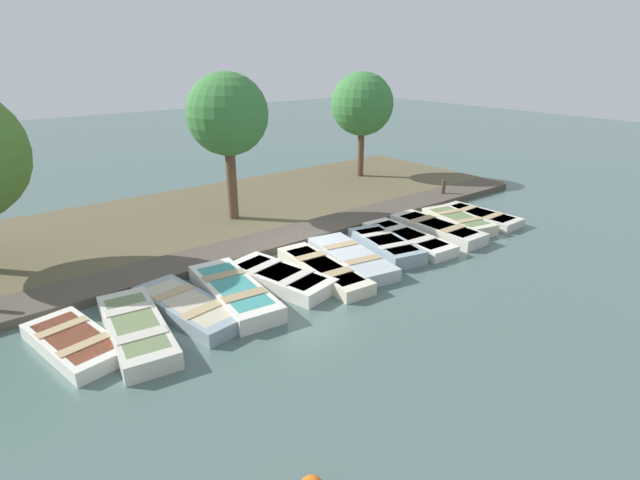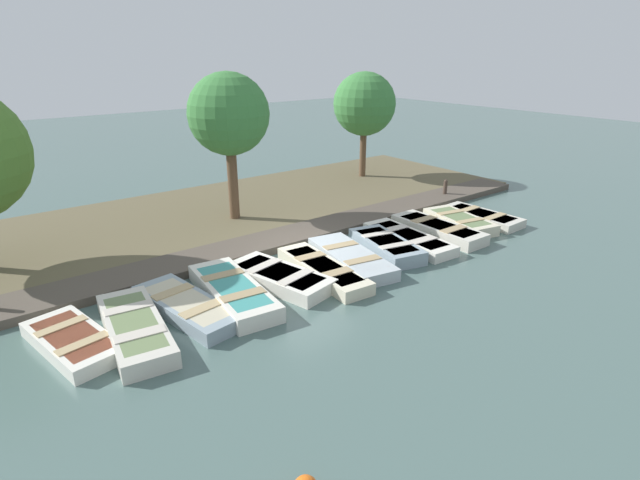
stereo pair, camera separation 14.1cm
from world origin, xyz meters
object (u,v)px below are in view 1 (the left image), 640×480
at_px(rowboat_8, 408,238).
at_px(rowboat_10, 458,221).
at_px(rowboat_7, 386,246).
at_px(park_tree_left, 227,115).
at_px(rowboat_2, 188,307).
at_px(rowboat_11, 480,216).
at_px(rowboat_3, 234,292).
at_px(rowboat_5, 323,270).
at_px(rowboat_0, 74,342).
at_px(rowboat_4, 280,277).
at_px(park_tree_center, 362,104).
at_px(rowboat_9, 437,229).
at_px(mooring_post_far, 443,189).
at_px(rowboat_1, 136,329).
at_px(rowboat_6, 351,258).

bearing_deg(rowboat_8, rowboat_10, 94.61).
relative_size(rowboat_7, park_tree_left, 0.57).
distance_m(rowboat_2, rowboat_7, 6.44).
bearing_deg(rowboat_10, rowboat_8, -77.44).
bearing_deg(rowboat_11, rowboat_3, -91.93).
bearing_deg(rowboat_11, rowboat_5, -90.10).
distance_m(rowboat_8, rowboat_10, 2.65).
bearing_deg(rowboat_0, rowboat_4, 78.19).
relative_size(rowboat_4, park_tree_left, 0.62).
distance_m(rowboat_11, park_tree_center, 8.03).
height_order(rowboat_3, rowboat_10, rowboat_3).
xyz_separation_m(rowboat_9, park_tree_center, (-7.27, 3.12, 3.31)).
relative_size(rowboat_10, rowboat_11, 0.98).
distance_m(rowboat_10, mooring_post_far, 3.51).
bearing_deg(rowboat_8, rowboat_11, 93.36).
height_order(rowboat_1, park_tree_left, park_tree_left).
distance_m(rowboat_6, park_tree_center, 10.70).
distance_m(rowboat_4, mooring_post_far, 10.26).
bearing_deg(mooring_post_far, rowboat_5, -71.73).
distance_m(rowboat_10, park_tree_center, 8.14).
bearing_deg(park_tree_left, rowboat_0, -52.06).
bearing_deg(mooring_post_far, rowboat_6, -70.04).
height_order(rowboat_5, rowboat_9, rowboat_9).
height_order(rowboat_3, rowboat_4, rowboat_3).
bearing_deg(rowboat_4, rowboat_10, 76.50).
relative_size(rowboat_8, park_tree_center, 0.69).
xyz_separation_m(rowboat_0, rowboat_10, (0.09, 12.70, 0.03)).
bearing_deg(rowboat_7, rowboat_3, -78.59).
height_order(rowboat_3, rowboat_5, rowboat_3).
bearing_deg(rowboat_8, park_tree_left, -143.50).
xyz_separation_m(rowboat_8, rowboat_9, (0.04, 1.39, 0.03)).
distance_m(rowboat_0, rowboat_9, 11.44).
xyz_separation_m(rowboat_4, rowboat_9, (0.09, 6.32, 0.01)).
relative_size(rowboat_1, rowboat_9, 1.03).
height_order(rowboat_11, mooring_post_far, mooring_post_far).
relative_size(rowboat_6, park_tree_left, 0.66).
relative_size(rowboat_1, rowboat_4, 1.07).
bearing_deg(rowboat_7, rowboat_9, 103.77).
bearing_deg(rowboat_8, rowboat_7, -81.68).
distance_m(rowboat_6, rowboat_10, 5.19).
bearing_deg(park_tree_left, rowboat_11, 53.57).
distance_m(rowboat_0, rowboat_1, 1.24).
relative_size(rowboat_4, rowboat_7, 1.09).
xyz_separation_m(rowboat_1, park_tree_center, (-7.46, 13.38, 3.30)).
bearing_deg(rowboat_6, rowboat_9, 101.09).
height_order(rowboat_4, rowboat_7, rowboat_7).
relative_size(rowboat_7, rowboat_10, 1.03).
relative_size(rowboat_7, rowboat_9, 0.88).
bearing_deg(rowboat_9, rowboat_11, 90.54).
height_order(rowboat_11, park_tree_center, park_tree_center).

